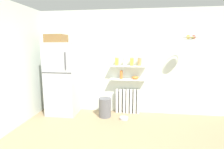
# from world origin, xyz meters

# --- Properties ---
(ground_plane) EXTENTS (7.04, 7.04, 0.00)m
(ground_plane) POSITION_xyz_m (0.00, 0.50, 0.00)
(ground_plane) COLOR #9E8460
(back_wall) EXTENTS (7.04, 0.10, 2.60)m
(back_wall) POSITION_xyz_m (0.00, 2.05, 1.30)
(back_wall) COLOR silver
(back_wall) RESTS_ON ground_plane
(side_wall_left) EXTENTS (0.10, 4.80, 2.60)m
(side_wall_left) POSITION_xyz_m (-2.25, 0.60, 1.30)
(side_wall_left) COLOR silver
(side_wall_left) RESTS_ON ground_plane
(refrigerator) EXTENTS (0.73, 0.66, 1.99)m
(refrigerator) POSITION_xyz_m (-1.55, 1.69, 0.94)
(refrigerator) COLOR #B7BABF
(refrigerator) RESTS_ON ground_plane
(radiator) EXTENTS (0.60, 0.12, 0.62)m
(radiator) POSITION_xyz_m (0.09, 1.92, 0.31)
(radiator) COLOR white
(radiator) RESTS_ON ground_plane
(wall_shelf_lower) EXTENTS (0.88, 0.22, 0.02)m
(wall_shelf_lower) POSITION_xyz_m (0.09, 1.89, 0.89)
(wall_shelf_lower) COLOR white
(wall_shelf_upper) EXTENTS (0.88, 0.22, 0.02)m
(wall_shelf_upper) POSITION_xyz_m (0.09, 1.89, 1.22)
(wall_shelf_upper) COLOR white
(storage_jar_0) EXTENTS (0.09, 0.09, 0.20)m
(storage_jar_0) POSITION_xyz_m (-0.19, 1.89, 1.33)
(storage_jar_0) COLOR yellow
(storage_jar_0) RESTS_ON wall_shelf_upper
(storage_jar_1) EXTENTS (0.08, 0.08, 0.17)m
(storage_jar_1) POSITION_xyz_m (-0.01, 1.89, 1.32)
(storage_jar_1) COLOR silver
(storage_jar_1) RESTS_ON wall_shelf_upper
(storage_jar_2) EXTENTS (0.09, 0.09, 0.20)m
(storage_jar_2) POSITION_xyz_m (0.18, 1.89, 1.33)
(storage_jar_2) COLOR yellow
(storage_jar_2) RESTS_ON wall_shelf_upper
(storage_jar_3) EXTENTS (0.10, 0.10, 0.20)m
(storage_jar_3) POSITION_xyz_m (0.36, 1.89, 1.33)
(storage_jar_3) COLOR tan
(storage_jar_3) RESTS_ON wall_shelf_upper
(vase) EXTENTS (0.07, 0.07, 0.21)m
(vase) POSITION_xyz_m (-0.08, 1.89, 1.00)
(vase) COLOR #CC7033
(vase) RESTS_ON wall_shelf_lower
(shelf_bowl) EXTENTS (0.17, 0.17, 0.08)m
(shelf_bowl) POSITION_xyz_m (0.27, 1.89, 0.94)
(shelf_bowl) COLOR orange
(shelf_bowl) RESTS_ON wall_shelf_lower
(trash_bin) EXTENTS (0.30, 0.30, 0.46)m
(trash_bin) POSITION_xyz_m (-0.45, 1.59, 0.23)
(trash_bin) COLOR slate
(trash_bin) RESTS_ON ground_plane
(pet_food_bowl) EXTENTS (0.21, 0.21, 0.05)m
(pet_food_bowl) POSITION_xyz_m (0.02, 1.49, 0.03)
(pet_food_bowl) COLOR #B7B7BC
(pet_food_bowl) RESTS_ON ground_plane
(hanging_fruit_basket) EXTENTS (0.30, 0.30, 0.09)m
(hanging_fruit_basket) POSITION_xyz_m (1.42, 1.59, 1.89)
(hanging_fruit_basket) COLOR #B2B2B7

